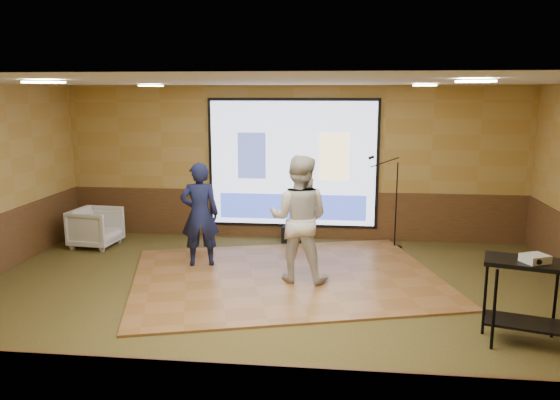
# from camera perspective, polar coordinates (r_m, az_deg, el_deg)

# --- Properties ---
(ground) EXTENTS (9.00, 9.00, 0.00)m
(ground) POSITION_cam_1_polar(r_m,az_deg,el_deg) (7.67, -1.02, -10.74)
(ground) COLOR #2C3B1B
(ground) RESTS_ON ground
(room_shell) EXTENTS (9.04, 7.04, 3.02)m
(room_shell) POSITION_cam_1_polar(r_m,az_deg,el_deg) (7.16, -1.08, 5.01)
(room_shell) COLOR #AD8D48
(room_shell) RESTS_ON ground
(wainscot_back) EXTENTS (9.00, 0.04, 0.95)m
(wainscot_back) POSITION_cam_1_polar(r_m,az_deg,el_deg) (10.84, 1.33, -1.53)
(wainscot_back) COLOR #482918
(wainscot_back) RESTS_ON ground
(projector_screen) EXTENTS (3.32, 0.06, 2.52)m
(projector_screen) POSITION_cam_1_polar(r_m,az_deg,el_deg) (10.63, 1.33, 3.68)
(projector_screen) COLOR black
(projector_screen) RESTS_ON room_shell
(downlight_nw) EXTENTS (0.32, 0.32, 0.02)m
(downlight_nw) POSITION_cam_1_polar(r_m,az_deg,el_deg) (9.39, -13.33, 11.55)
(downlight_nw) COLOR #F9E7BA
(downlight_nw) RESTS_ON room_shell
(downlight_ne) EXTENTS (0.32, 0.32, 0.02)m
(downlight_ne) POSITION_cam_1_polar(r_m,az_deg,el_deg) (8.95, 14.88, 11.50)
(downlight_ne) COLOR #F9E7BA
(downlight_ne) RESTS_ON room_shell
(downlight_sw) EXTENTS (0.32, 0.32, 0.02)m
(downlight_sw) POSITION_cam_1_polar(r_m,az_deg,el_deg) (6.37, -23.44, 11.23)
(downlight_sw) COLOR #F9E7BA
(downlight_sw) RESTS_ON room_shell
(downlight_se) EXTENTS (0.32, 0.32, 0.02)m
(downlight_se) POSITION_cam_1_polar(r_m,az_deg,el_deg) (5.70, 19.73, 11.59)
(downlight_se) COLOR #F9E7BA
(downlight_se) RESTS_ON room_shell
(dance_floor) EXTENTS (5.49, 4.72, 0.03)m
(dance_floor) POSITION_cam_1_polar(r_m,az_deg,el_deg) (8.65, 0.66, -8.03)
(dance_floor) COLOR brown
(dance_floor) RESTS_ON ground
(player_left) EXTENTS (0.71, 0.55, 1.72)m
(player_left) POSITION_cam_1_polar(r_m,az_deg,el_deg) (9.06, -8.38, -1.50)
(player_left) COLOR #13193E
(player_left) RESTS_ON dance_floor
(player_right) EXTENTS (1.02, 0.85, 1.92)m
(player_right) POSITION_cam_1_polar(r_m,az_deg,el_deg) (8.22, 1.99, -1.96)
(player_right) COLOR beige
(player_right) RESTS_ON dance_floor
(av_table) EXTENTS (0.95, 0.50, 1.00)m
(av_table) POSITION_cam_1_polar(r_m,az_deg,el_deg) (6.89, 24.42, -8.12)
(av_table) COLOR black
(av_table) RESTS_ON ground
(projector) EXTENTS (0.34, 0.31, 0.09)m
(projector) POSITION_cam_1_polar(r_m,az_deg,el_deg) (6.75, 25.10, -5.56)
(projector) COLOR silver
(projector) RESTS_ON av_table
(mic_stand) EXTENTS (0.68, 0.28, 1.73)m
(mic_stand) POSITION_cam_1_polar(r_m,az_deg,el_deg) (10.38, 11.66, -2.24)
(mic_stand) COLOR black
(mic_stand) RESTS_ON ground
(banquet_chair) EXTENTS (0.89, 0.87, 0.74)m
(banquet_chair) POSITION_cam_1_polar(r_m,az_deg,el_deg) (10.82, -18.69, -2.74)
(banquet_chair) COLOR gray
(banquet_chair) RESTS_ON ground
(duffel_bag) EXTENTS (0.52, 0.37, 0.31)m
(duffel_bag) POSITION_cam_1_polar(r_m,az_deg,el_deg) (10.63, 1.62, -3.58)
(duffel_bag) COLOR black
(duffel_bag) RESTS_ON ground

